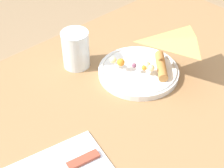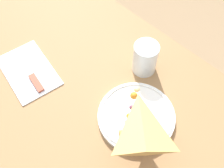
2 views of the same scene
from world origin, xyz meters
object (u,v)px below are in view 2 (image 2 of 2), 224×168
object	(u,v)px
dining_table	(102,116)
milk_glass	(145,59)
napkin_folded	(29,71)
butter_knife	(29,72)
plate_pizza	(136,115)

from	to	relation	value
dining_table	milk_glass	size ratio (longest dim) A/B	11.48
napkin_folded	butter_knife	bearing A→B (deg)	168.94
plate_pizza	butter_knife	distance (m)	0.35
dining_table	napkin_folded	size ratio (longest dim) A/B	5.25
plate_pizza	milk_glass	world-z (taller)	milk_glass
dining_table	napkin_folded	world-z (taller)	napkin_folded
milk_glass	butter_knife	world-z (taller)	milk_glass
plate_pizza	dining_table	bearing A→B (deg)	13.05
plate_pizza	napkin_folded	size ratio (longest dim) A/B	0.95
napkin_folded	butter_knife	xyz separation A→B (m)	(-0.01, 0.00, 0.00)
napkin_folded	dining_table	bearing A→B (deg)	-158.31
dining_table	butter_knife	size ratio (longest dim) A/B	6.39
dining_table	plate_pizza	bearing A→B (deg)	-166.95
plate_pizza	napkin_folded	bearing A→B (deg)	18.86
milk_glass	napkin_folded	distance (m)	0.36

